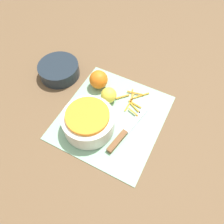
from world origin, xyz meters
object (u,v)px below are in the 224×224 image
object	(u,v)px
bowl_speckled	(88,121)
bowl_dark	(59,70)
knife	(122,136)
orange_left	(99,80)
lemon	(109,95)

from	to	relation	value
bowl_speckled	bowl_dark	world-z (taller)	bowl_speckled
bowl_dark	knife	size ratio (longest dim) A/B	0.73
orange_left	bowl_dark	bearing A→B (deg)	95.85
bowl_dark	lemon	size ratio (longest dim) A/B	2.77
bowl_dark	knife	bearing A→B (deg)	-112.22
bowl_dark	lemon	bearing A→B (deg)	-96.25
lemon	bowl_speckled	bearing A→B (deg)	178.08
bowl_speckled	bowl_dark	xyz separation A→B (m)	(0.17, 0.25, -0.02)
knife	orange_left	xyz separation A→B (m)	(0.17, 0.19, 0.03)
orange_left	bowl_speckled	bearing A→B (deg)	-160.80
bowl_speckled	knife	xyz separation A→B (m)	(0.02, -0.12, -0.04)
bowl_speckled	lemon	xyz separation A→B (m)	(0.14, -0.00, -0.01)
knife	lemon	xyz separation A→B (m)	(0.13, 0.12, 0.02)
knife	orange_left	bearing A→B (deg)	58.21
bowl_speckled	knife	bearing A→B (deg)	-81.25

